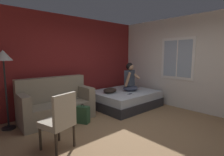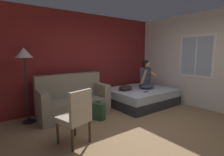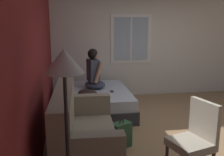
{
  "view_description": "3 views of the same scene",
  "coord_description": "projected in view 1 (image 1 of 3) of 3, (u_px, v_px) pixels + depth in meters",
  "views": [
    {
      "loc": [
        -2.56,
        -2.2,
        1.6
      ],
      "look_at": [
        0.38,
        1.08,
        1.01
      ],
      "focal_mm": 28.0,
      "sensor_mm": 36.0,
      "label": 1
    },
    {
      "loc": [
        -2.56,
        -2.2,
        1.6
      ],
      "look_at": [
        0.19,
        1.49,
        0.91
      ],
      "focal_mm": 28.0,
      "sensor_mm": 36.0,
      "label": 2
    },
    {
      "loc": [
        -4.15,
        1.97,
        1.94
      ],
      "look_at": [
        0.64,
        1.18,
        0.88
      ],
      "focal_mm": 42.0,
      "sensor_mm": 36.0,
      "label": 3
    }
  ],
  "objects": [
    {
      "name": "ground_plane",
      "position": [
        134.0,
        134.0,
        3.53
      ],
      "size": [
        40.0,
        40.0,
        0.0
      ],
      "primitive_type": "plane",
      "color": "#93704C"
    },
    {
      "name": "wall_back_accent",
      "position": [
        71.0,
        63.0,
        5.18
      ],
      "size": [
        9.8,
        0.16,
        2.7
      ],
      "primitive_type": "cube",
      "color": "maroon",
      "rests_on": "ground"
    },
    {
      "name": "wall_side_with_window",
      "position": [
        192.0,
        63.0,
        5.0
      ],
      "size": [
        0.19,
        6.2,
        2.7
      ],
      "color": "silver",
      "rests_on": "ground"
    },
    {
      "name": "bed",
      "position": [
        124.0,
        99.0,
        5.45
      ],
      "size": [
        1.9,
        1.6,
        0.48
      ],
      "color": "#2D2D33",
      "rests_on": "ground"
    },
    {
      "name": "couch",
      "position": [
        56.0,
        104.0,
        4.31
      ],
      "size": [
        1.73,
        0.89,
        1.04
      ],
      "color": "gray",
      "rests_on": "ground"
    },
    {
      "name": "side_chair",
      "position": [
        60.0,
        119.0,
        2.91
      ],
      "size": [
        0.57,
        0.57,
        0.98
      ],
      "color": "#382D23",
      "rests_on": "ground"
    },
    {
      "name": "person_seated",
      "position": [
        130.0,
        79.0,
        5.45
      ],
      "size": [
        0.61,
        0.55,
        0.88
      ],
      "color": "#383D51",
      "rests_on": "bed"
    },
    {
      "name": "backpack",
      "position": [
        83.0,
        115.0,
        4.12
      ],
      "size": [
        0.33,
        0.35,
        0.46
      ],
      "color": "#2D5133",
      "rests_on": "ground"
    },
    {
      "name": "throw_pillow",
      "position": [
        110.0,
        90.0,
        5.19
      ],
      "size": [
        0.58,
        0.51,
        0.14
      ],
      "primitive_type": "ellipsoid",
      "rotation": [
        0.0,
        0.0,
        0.38
      ],
      "color": "#2D231E",
      "rests_on": "bed"
    },
    {
      "name": "cell_phone",
      "position": [
        130.0,
        94.0,
        5.01
      ],
      "size": [
        0.15,
        0.07,
        0.01
      ],
      "primitive_type": "cube",
      "rotation": [
        0.0,
        0.0,
        4.67
      ],
      "color": "black",
      "rests_on": "bed"
    },
    {
      "name": "floor_lamp",
      "position": [
        4.0,
        63.0,
        3.62
      ],
      "size": [
        0.36,
        0.36,
        1.7
      ],
      "color": "black",
      "rests_on": "ground"
    }
  ]
}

